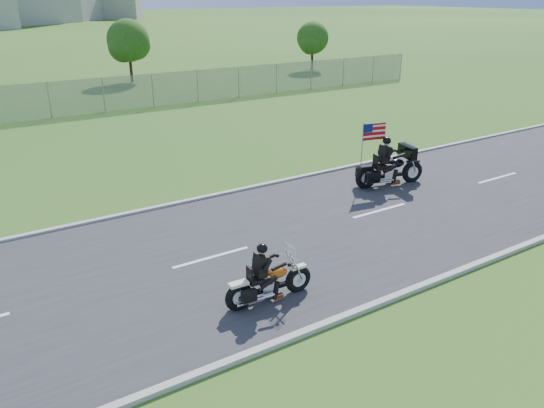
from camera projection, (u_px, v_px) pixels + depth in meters
ground at (275, 241)px, 15.02m from camera, size 420.00×420.00×0.00m
road at (275, 240)px, 15.02m from camera, size 120.00×8.00×0.04m
curb_north at (211, 196)px, 18.18m from camera, size 120.00×0.18×0.12m
curb_south at (373, 306)px, 11.83m from camera, size 120.00×0.18×0.12m
tree_fence_near at (129, 43)px, 40.45m from camera, size 3.52×3.28×4.75m
tree_fence_far at (313, 40)px, 46.98m from camera, size 3.08×2.87×4.20m
motorcycle_lead at (268, 283)px, 11.92m from camera, size 2.22×0.57×1.50m
motorcycle_follow at (390, 169)px, 19.08m from camera, size 2.74×1.14×2.31m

